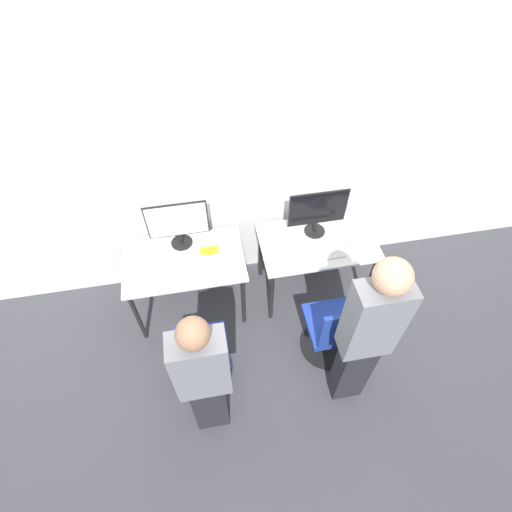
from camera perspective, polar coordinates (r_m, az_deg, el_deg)
ground_plane at (r=3.95m, az=0.34°, el=-9.52°), size 20.00×20.00×0.00m
wall_back at (r=3.39m, az=-1.99°, el=13.88°), size 12.00×0.05×2.80m
desk_left at (r=3.59m, az=-10.12°, el=-1.46°), size 1.05×0.64×0.73m
monitor_left at (r=3.47m, az=-11.12°, el=4.66°), size 0.53×0.19×0.47m
keyboard_left at (r=3.47m, az=-10.26°, el=-1.31°), size 0.37×0.16×0.02m
mouse_left at (r=3.48m, az=-6.31°, el=-0.37°), size 0.06×0.09×0.03m
office_chair_left at (r=3.41m, az=-7.64°, el=-14.27°), size 0.48×0.48×0.88m
person_left at (r=2.83m, az=-7.48°, el=-16.78°), size 0.36×0.20×1.54m
desk_right at (r=3.72m, az=8.69°, el=1.19°), size 1.05×0.64×0.73m
monitor_right at (r=3.55m, az=8.80°, el=6.35°), size 0.53×0.19×0.47m
keyboard_right at (r=3.56m, az=9.53°, el=0.47°), size 0.37×0.16×0.02m
mouse_right at (r=3.63m, az=13.25°, el=1.13°), size 0.06×0.09×0.03m
office_chair_right at (r=3.56m, az=10.97°, el=-10.61°), size 0.48×0.48×0.88m
person_right at (r=2.89m, az=15.57°, el=-10.80°), size 0.36×0.23×1.75m
placard_left at (r=3.51m, az=-6.71°, el=0.77°), size 0.16×0.03×0.08m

